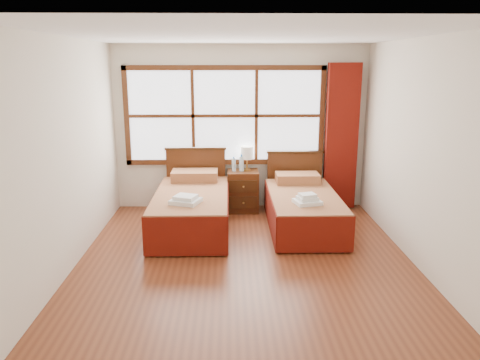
{
  "coord_description": "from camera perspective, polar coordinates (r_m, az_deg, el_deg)",
  "views": [
    {
      "loc": [
        -0.19,
        -5.2,
        2.31
      ],
      "look_at": [
        -0.04,
        0.7,
        0.83
      ],
      "focal_mm": 35.0,
      "sensor_mm": 36.0,
      "label": 1
    }
  ],
  "objects": [
    {
      "name": "nightstand",
      "position": [
        7.47,
        0.36,
        -1.33
      ],
      "size": [
        0.49,
        0.48,
        0.65
      ],
      "color": "#4B2510",
      "rests_on": "floor"
    },
    {
      "name": "bottle_near",
      "position": [
        7.36,
        -0.77,
        1.91
      ],
      "size": [
        0.06,
        0.06,
        0.24
      ],
      "color": "silver",
      "rests_on": "nightstand"
    },
    {
      "name": "bed_right",
      "position": [
        6.79,
        7.66,
        -3.36
      ],
      "size": [
        0.98,
        2.0,
        0.95
      ],
      "color": "#361D0B",
      "rests_on": "floor"
    },
    {
      "name": "curtain",
      "position": [
        7.61,
        12.26,
        5.14
      ],
      "size": [
        0.5,
        0.16,
        2.3
      ],
      "primitive_type": "cube",
      "color": "maroon",
      "rests_on": "wall_back"
    },
    {
      "name": "lamp",
      "position": [
        7.38,
        0.84,
        3.25
      ],
      "size": [
        0.2,
        0.2,
        0.38
      ],
      "color": "#B5803A",
      "rests_on": "nightstand"
    },
    {
      "name": "wall_left",
      "position": [
        5.6,
        -20.27,
        2.8
      ],
      "size": [
        0.0,
        4.5,
        4.5
      ],
      "primitive_type": "plane",
      "rotation": [
        1.57,
        0.0,
        1.57
      ],
      "color": "silver",
      "rests_on": "floor"
    },
    {
      "name": "bed_left",
      "position": [
        6.73,
        -5.87,
        -3.32
      ],
      "size": [
        1.04,
        2.06,
        1.01
      ],
      "color": "#361D0B",
      "rests_on": "floor"
    },
    {
      "name": "towels_left",
      "position": [
        6.12,
        -6.65,
        -2.42
      ],
      "size": [
        0.44,
        0.42,
        0.11
      ],
      "rotation": [
        0.0,
        0.0,
        -0.35
      ],
      "color": "white",
      "rests_on": "bed_left"
    },
    {
      "name": "ceiling",
      "position": [
        5.21,
        0.71,
        17.25
      ],
      "size": [
        4.5,
        4.5,
        0.0
      ],
      "primitive_type": "plane",
      "rotation": [
        3.14,
        0.0,
        0.0
      ],
      "color": "white",
      "rests_on": "wall_back"
    },
    {
      "name": "towels_right",
      "position": [
        6.23,
        8.21,
        -2.4
      ],
      "size": [
        0.39,
        0.36,
        0.14
      ],
      "rotation": [
        0.0,
        0.0,
        0.25
      ],
      "color": "white",
      "rests_on": "bed_right"
    },
    {
      "name": "wall_right",
      "position": [
        5.73,
        21.1,
        2.97
      ],
      "size": [
        0.0,
        4.5,
        4.5
      ],
      "primitive_type": "plane",
      "rotation": [
        1.57,
        0.0,
        -1.57
      ],
      "color": "silver",
      "rests_on": "floor"
    },
    {
      "name": "wall_back",
      "position": [
        7.52,
        0.06,
        6.36
      ],
      "size": [
        4.0,
        0.0,
        4.0
      ],
      "primitive_type": "plane",
      "rotation": [
        1.57,
        0.0,
        0.0
      ],
      "color": "silver",
      "rests_on": "floor"
    },
    {
      "name": "floor",
      "position": [
        5.7,
        0.63,
        -9.86
      ],
      "size": [
        4.5,
        4.5,
        0.0
      ],
      "primitive_type": "plane",
      "color": "brown",
      "rests_on": "ground"
    },
    {
      "name": "bottle_far",
      "position": [
        7.36,
        0.19,
        2.03
      ],
      "size": [
        0.07,
        0.07,
        0.27
      ],
      "color": "silver",
      "rests_on": "nightstand"
    },
    {
      "name": "window",
      "position": [
        7.46,
        -1.87,
        7.83
      ],
      "size": [
        3.16,
        0.06,
        1.56
      ],
      "color": "white",
      "rests_on": "wall_back"
    }
  ]
}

